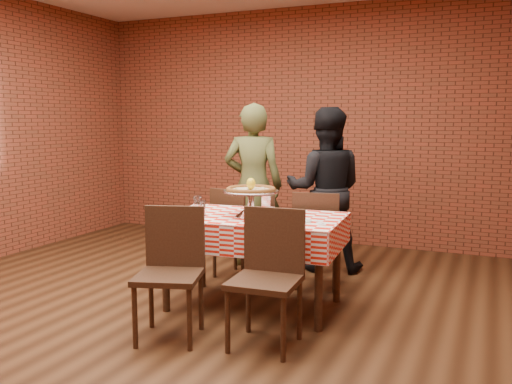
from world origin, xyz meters
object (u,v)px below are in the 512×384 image
(water_glass_right, at_px, (198,203))
(chair_near_left, at_px, (169,275))
(pizza, at_px, (251,190))
(diner_black, at_px, (325,189))
(condiment_caddy, at_px, (268,202))
(chair_near_right, at_px, (265,280))
(pizza_stand, at_px, (251,204))
(table, at_px, (253,262))
(chair_far_left, at_px, (239,232))
(chair_far_right, at_px, (318,238))
(water_glass_left, at_px, (201,208))
(diner_olive, at_px, (253,185))

(water_glass_right, relative_size, chair_near_left, 0.13)
(pizza, height_order, diner_black, diner_black)
(condiment_caddy, relative_size, chair_near_right, 0.14)
(pizza_stand, bearing_deg, chair_near_left, -107.28)
(condiment_caddy, bearing_deg, water_glass_right, -144.06)
(table, height_order, pizza_stand, pizza_stand)
(chair_far_left, bearing_deg, table, 134.03)
(pizza_stand, height_order, chair_near_right, pizza_stand)
(chair_far_right, bearing_deg, chair_near_left, 59.94)
(table, height_order, water_glass_right, water_glass_right)
(water_glass_left, distance_m, water_glass_right, 0.28)
(water_glass_left, distance_m, chair_near_right, 1.02)
(diner_black, bearing_deg, diner_olive, -3.90)
(chair_near_right, height_order, chair_far_left, chair_near_right)
(chair_far_right, bearing_deg, table, 57.32)
(water_glass_left, relative_size, chair_far_right, 0.14)
(condiment_caddy, height_order, chair_near_right, chair_near_right)
(pizza_stand, xyz_separation_m, chair_near_right, (0.41, -0.68, -0.40))
(pizza_stand, xyz_separation_m, diner_black, (0.21, 1.35, -0.03))
(water_glass_left, bearing_deg, diner_black, 68.18)
(chair_far_left, bearing_deg, chair_near_left, 108.51)
(pizza, relative_size, condiment_caddy, 3.19)
(chair_far_left, distance_m, diner_olive, 0.61)
(chair_far_left, bearing_deg, pizza_stand, 132.63)
(water_glass_left, xyz_separation_m, chair_near_right, (0.79, -0.53, -0.36))
(water_glass_left, bearing_deg, pizza_stand, 20.31)
(water_glass_right, xyz_separation_m, chair_far_right, (0.86, 0.68, -0.37))
(chair_far_left, height_order, diner_olive, diner_olive)
(water_glass_right, height_order, chair_near_right, chair_near_right)
(pizza_stand, bearing_deg, chair_near_right, -59.05)
(table, relative_size, diner_black, 0.85)
(condiment_caddy, height_order, chair_far_right, chair_far_right)
(condiment_caddy, xyz_separation_m, chair_near_right, (0.40, -1.02, -0.36))
(chair_near_right, distance_m, chair_far_right, 1.45)
(pizza, relative_size, chair_near_left, 0.44)
(table, xyz_separation_m, chair_far_left, (-0.49, 0.74, 0.06))
(chair_far_right, bearing_deg, condiment_caddy, 43.03)
(water_glass_right, xyz_separation_m, chair_near_left, (0.28, -0.91, -0.36))
(pizza, relative_size, water_glass_left, 3.29)
(diner_olive, bearing_deg, table, 100.53)
(chair_near_left, relative_size, diner_black, 0.55)
(water_glass_right, bearing_deg, chair_near_left, -72.68)
(table, height_order, chair_near_right, chair_near_right)
(water_glass_right, height_order, chair_near_left, chair_near_left)
(pizza, xyz_separation_m, condiment_caddy, (0.01, 0.35, -0.15))
(chair_near_right, distance_m, diner_olive, 2.14)
(water_glass_left, distance_m, chair_far_right, 1.21)
(water_glass_left, bearing_deg, pizza, 20.31)
(pizza, relative_size, chair_far_right, 0.45)
(condiment_caddy, bearing_deg, pizza_stand, -80.61)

